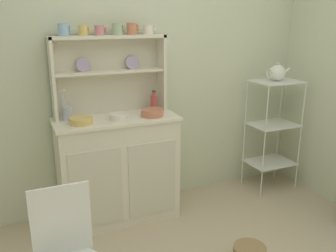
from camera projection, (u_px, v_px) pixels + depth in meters
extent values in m
cube|color=beige|center=(139.00, 67.00, 3.15)|extent=(3.84, 0.05, 2.50)
cube|color=silver|center=(118.00, 169.00, 3.05)|extent=(0.96, 0.42, 0.89)
cube|color=beige|center=(97.00, 189.00, 2.78)|extent=(0.40, 0.01, 0.62)
cube|color=beige|center=(153.00, 179.00, 2.96)|extent=(0.40, 0.01, 0.62)
cube|color=#EEE6CE|center=(116.00, 119.00, 2.92)|extent=(0.99, 0.45, 0.02)
cube|color=beige|center=(108.00, 74.00, 3.00)|extent=(0.92, 0.02, 0.64)
cube|color=silver|center=(52.00, 79.00, 2.76)|extent=(0.02, 0.18, 0.64)
cube|color=silver|center=(161.00, 73.00, 3.10)|extent=(0.02, 0.18, 0.64)
cube|color=silver|center=(110.00, 72.00, 2.92)|extent=(0.88, 0.16, 0.02)
cube|color=silver|center=(108.00, 37.00, 2.85)|extent=(0.92, 0.18, 0.02)
cylinder|color=#B79ECC|center=(83.00, 65.00, 2.86)|extent=(0.11, 0.03, 0.11)
cylinder|color=#B79ECC|center=(132.00, 63.00, 3.02)|extent=(0.11, 0.03, 0.11)
cylinder|color=silver|center=(265.00, 143.00, 3.36)|extent=(0.01, 0.01, 1.09)
cylinder|color=silver|center=(300.00, 138.00, 3.52)|extent=(0.01, 0.01, 1.09)
cylinder|color=silver|center=(245.00, 134.00, 3.64)|extent=(0.01, 0.01, 1.09)
cylinder|color=silver|center=(279.00, 129.00, 3.80)|extent=(0.01, 0.01, 1.09)
cube|color=silver|center=(277.00, 81.00, 3.43)|extent=(0.44, 0.34, 0.01)
cube|color=silver|center=(273.00, 124.00, 3.55)|extent=(0.44, 0.34, 0.01)
cube|color=silver|center=(270.00, 162.00, 3.66)|extent=(0.44, 0.34, 0.01)
cube|color=white|center=(61.00, 221.00, 1.88)|extent=(0.31, 0.02, 0.40)
cylinder|color=#8EB2D1|center=(63.00, 30.00, 2.70)|extent=(0.08, 0.08, 0.09)
torus|color=#8EB2D1|center=(70.00, 29.00, 2.72)|extent=(0.01, 0.05, 0.05)
cylinder|color=#DBB760|center=(83.00, 30.00, 2.76)|extent=(0.07, 0.07, 0.08)
torus|color=#DBB760|center=(89.00, 30.00, 2.77)|extent=(0.01, 0.05, 0.05)
cylinder|color=#D17A84|center=(99.00, 30.00, 2.81)|extent=(0.07, 0.07, 0.08)
torus|color=#D17A84|center=(105.00, 30.00, 2.82)|extent=(0.01, 0.04, 0.04)
cylinder|color=#9EB78E|center=(117.00, 29.00, 2.86)|extent=(0.08, 0.08, 0.09)
torus|color=#9EB78E|center=(123.00, 28.00, 2.88)|extent=(0.01, 0.05, 0.05)
cylinder|color=#C67556|center=(132.00, 29.00, 2.90)|extent=(0.08, 0.08, 0.09)
torus|color=#C67556|center=(138.00, 28.00, 2.92)|extent=(0.01, 0.05, 0.05)
cylinder|color=silver|center=(148.00, 30.00, 2.96)|extent=(0.08, 0.08, 0.08)
torus|color=silver|center=(154.00, 29.00, 2.98)|extent=(0.01, 0.04, 0.04)
cylinder|color=#DBB760|center=(81.00, 121.00, 2.74)|extent=(0.18, 0.18, 0.05)
cylinder|color=silver|center=(118.00, 117.00, 2.85)|extent=(0.14, 0.14, 0.05)
cylinder|color=#C67556|center=(152.00, 113.00, 2.95)|extent=(0.18, 0.18, 0.06)
cylinder|color=#B74C47|center=(154.00, 103.00, 3.11)|extent=(0.06, 0.06, 0.13)
cylinder|color=#B74C47|center=(154.00, 94.00, 3.09)|extent=(0.03, 0.03, 0.03)
cylinder|color=#4C382D|center=(154.00, 91.00, 3.08)|extent=(0.03, 0.03, 0.01)
cylinder|color=#B2B7C6|center=(67.00, 113.00, 2.83)|extent=(0.08, 0.08, 0.11)
cylinder|color=silver|center=(65.00, 103.00, 2.79)|extent=(0.03, 0.02, 0.19)
ellipsoid|color=silver|center=(64.00, 91.00, 2.76)|extent=(0.02, 0.01, 0.01)
cylinder|color=silver|center=(64.00, 104.00, 2.82)|extent=(0.02, 0.02, 0.16)
ellipsoid|color=silver|center=(63.00, 93.00, 2.79)|extent=(0.02, 0.01, 0.01)
cylinder|color=silver|center=(63.00, 104.00, 2.80)|extent=(0.01, 0.04, 0.17)
ellipsoid|color=silver|center=(63.00, 93.00, 2.77)|extent=(0.02, 0.01, 0.01)
sphere|color=white|center=(277.00, 73.00, 3.40)|extent=(0.15, 0.15, 0.15)
sphere|color=silver|center=(278.00, 63.00, 3.38)|extent=(0.02, 0.02, 0.02)
cylinder|color=white|center=(286.00, 71.00, 3.44)|extent=(0.09, 0.02, 0.07)
torus|color=white|center=(270.00, 73.00, 3.37)|extent=(0.01, 0.10, 0.10)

